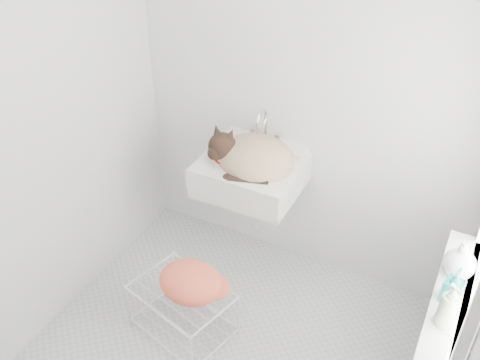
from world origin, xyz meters
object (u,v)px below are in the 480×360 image
at_px(wire_rack, 183,311).
at_px(bottle_c, 456,274).
at_px(bottle_a, 443,324).
at_px(sink, 251,161).
at_px(cat, 251,157).
at_px(bottle_b, 449,300).

height_order(wire_rack, bottle_c, bottle_c).
bearing_deg(bottle_a, sink, 149.68).
relative_size(cat, bottle_c, 2.64).
distance_m(sink, bottle_a, 1.43).
bearing_deg(cat, wire_rack, -102.42).
bearing_deg(bottle_c, cat, 162.46).
xyz_separation_m(cat, wire_rack, (-0.12, -0.65, -0.74)).
bearing_deg(cat, sink, 119.01).
xyz_separation_m(sink, wire_rack, (-0.11, -0.67, -0.70)).
relative_size(sink, cat, 1.20).
relative_size(sink, bottle_c, 3.17).
height_order(sink, bottle_c, sink).
bearing_deg(sink, wire_rack, -99.11).
bearing_deg(bottle_b, sink, 154.77).
distance_m(sink, cat, 0.05).
bearing_deg(cat, bottle_c, -19.66).
bearing_deg(bottle_a, wire_rack, 177.63).
distance_m(bottle_a, bottle_c, 0.32).
xyz_separation_m(sink, cat, (0.01, -0.02, 0.04)).
distance_m(cat, wire_rack, 0.99).
height_order(sink, cat, cat).
relative_size(sink, wire_rack, 1.09).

